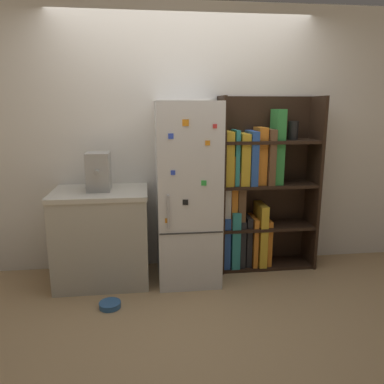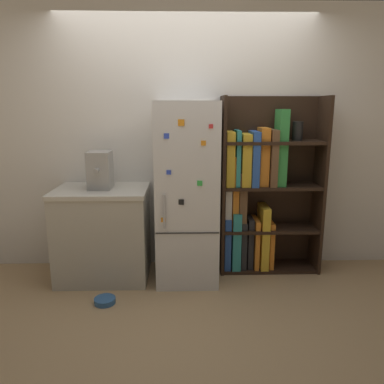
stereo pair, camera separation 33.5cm
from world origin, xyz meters
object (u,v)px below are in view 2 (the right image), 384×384
Objects in this scene: bookshelf at (258,193)px; pet_bowl at (105,300)px; espresso_machine at (100,170)px; refrigerator at (187,193)px.

bookshelf is 1.76m from pet_bowl.
bookshelf is at bearing 5.73° from espresso_machine.
refrigerator reaches higher than espresso_machine.
refrigerator is 0.74m from bookshelf.
pet_bowl is (-1.42, -0.70, -0.76)m from bookshelf.
refrigerator is at bearing 36.48° from pet_bowl.
pet_bowl is at bearing -79.62° from espresso_machine.
pet_bowl is at bearing -153.62° from bookshelf.
refrigerator is 0.97× the size of bookshelf.
bookshelf is 1.55m from espresso_machine.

